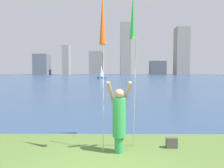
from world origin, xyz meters
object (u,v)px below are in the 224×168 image
Objects in this scene: person at (119,118)px; bag at (172,143)px; kite_flag_left at (103,22)px; kite_flag_right at (133,19)px; sailboat_0 at (101,72)px.

person is 6.18× the size of bag.
kite_flag_right is (0.85, 1.01, 0.31)m from kite_flag_left.
person is 1.72m from bag.
person is at bearing -167.06° from bag.
kite_flag_left is 1.36m from kite_flag_right.
kite_flag_left is at bearing -167.44° from bag.
kite_flag_right is 3.78m from bag.
kite_flag_right reaches higher than bag.
sailboat_0 is (-2.80, 50.80, -1.78)m from kite_flag_left.
kite_flag_left reaches higher than person.
person is 2.97m from kite_flag_right.
bag is 50.61m from sailboat_0.
person reaches higher than bag.
bag is (1.92, 0.43, -3.27)m from kite_flag_left.
person is 2.52m from kite_flag_left.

